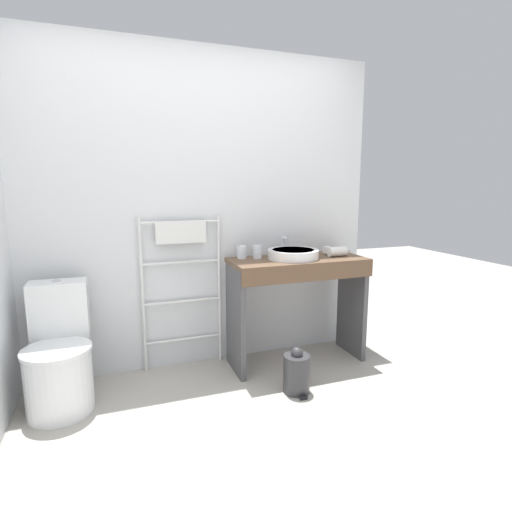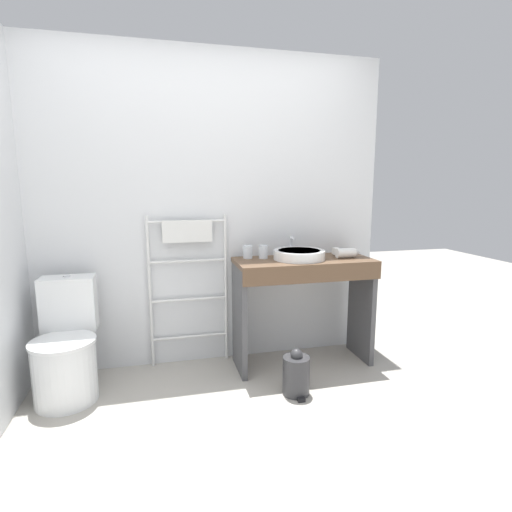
# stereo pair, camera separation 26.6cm
# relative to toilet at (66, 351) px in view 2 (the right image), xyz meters

# --- Properties ---
(ground_plane) EXTENTS (12.00, 12.00, 0.00)m
(ground_plane) POSITION_rel_toilet_xyz_m (1.02, -1.03, -0.32)
(ground_plane) COLOR #A8A399
(wall_back) EXTENTS (2.85, 0.12, 2.44)m
(wall_back) POSITION_rel_toilet_xyz_m (1.02, 0.43, 0.90)
(wall_back) COLOR silver
(wall_back) RESTS_ON ground_plane
(toilet) EXTENTS (0.41, 0.57, 0.80)m
(toilet) POSITION_rel_toilet_xyz_m (0.00, 0.00, 0.00)
(toilet) COLOR white
(toilet) RESTS_ON ground_plane
(towel_radiator) EXTENTS (0.62, 0.06, 1.19)m
(towel_radiator) POSITION_rel_toilet_xyz_m (0.85, 0.32, 0.53)
(towel_radiator) COLOR silver
(towel_radiator) RESTS_ON ground_plane
(vanity_counter) EXTENTS (1.07, 0.47, 0.86)m
(vanity_counter) POSITION_rel_toilet_xyz_m (1.72, 0.09, 0.27)
(vanity_counter) COLOR brown
(vanity_counter) RESTS_ON ground_plane
(sink_basin) EXTENTS (0.40, 0.40, 0.07)m
(sink_basin) POSITION_rel_toilet_xyz_m (1.68, 0.10, 0.57)
(sink_basin) COLOR white
(sink_basin) RESTS_ON vanity_counter
(faucet) EXTENTS (0.02, 0.10, 0.15)m
(faucet) POSITION_rel_toilet_xyz_m (1.68, 0.29, 0.63)
(faucet) COLOR silver
(faucet) RESTS_ON vanity_counter
(cup_near_wall) EXTENTS (0.07, 0.07, 0.10)m
(cup_near_wall) POSITION_rel_toilet_xyz_m (1.31, 0.24, 0.59)
(cup_near_wall) COLOR silver
(cup_near_wall) RESTS_ON vanity_counter
(cup_near_edge) EXTENTS (0.07, 0.07, 0.10)m
(cup_near_edge) POSITION_rel_toilet_xyz_m (1.42, 0.21, 0.59)
(cup_near_edge) COLOR silver
(cup_near_edge) RESTS_ON vanity_counter
(hair_dryer) EXTENTS (0.20, 0.17, 0.08)m
(hair_dryer) POSITION_rel_toilet_xyz_m (2.07, 0.09, 0.57)
(hair_dryer) COLOR white
(hair_dryer) RESTS_ON vanity_counter
(trash_bin) EXTENTS (0.19, 0.22, 0.33)m
(trash_bin) POSITION_rel_toilet_xyz_m (1.51, -0.35, -0.18)
(trash_bin) COLOR #333335
(trash_bin) RESTS_ON ground_plane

